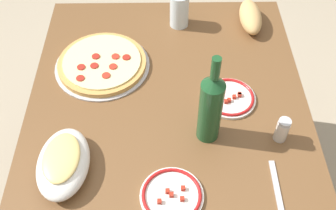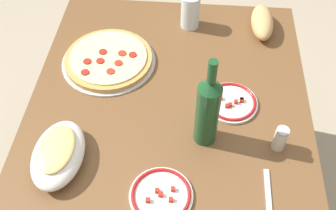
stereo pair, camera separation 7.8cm
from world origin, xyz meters
name	(u,v)px [view 1 (the left image)]	position (x,y,z in m)	size (l,w,h in m)	color
ground_plane	(168,207)	(0.00, 0.00, 0.00)	(8.00, 8.00, 0.00)	tan
dining_table	(168,132)	(0.00, 0.00, 0.60)	(1.17, 0.93, 0.72)	brown
pepperoni_pizza	(102,64)	(0.21, 0.23, 0.73)	(0.34, 0.34, 0.03)	#B7B7BC
baked_pasta_dish	(63,162)	(-0.22, 0.30, 0.76)	(0.24, 0.15, 0.08)	white
wine_bottle	(211,107)	(-0.09, -0.12, 0.85)	(0.07, 0.07, 0.33)	#194723
water_glass	(179,10)	(0.44, -0.05, 0.78)	(0.07, 0.07, 0.14)	silver
side_plate_near	(229,97)	(0.05, -0.21, 0.72)	(0.18, 0.18, 0.02)	white
side_plate_far	(172,195)	(-0.31, -0.01, 0.72)	(0.18, 0.18, 0.02)	white
bread_loaf	(250,17)	(0.44, -0.33, 0.75)	(0.20, 0.08, 0.08)	tan
spice_shaker	(282,130)	(-0.11, -0.34, 0.76)	(0.04, 0.04, 0.09)	silver
fork_right	(276,187)	(-0.28, -0.30, 0.72)	(0.17, 0.02, 0.01)	#B7B7BC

